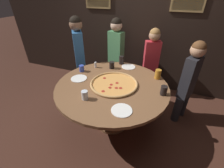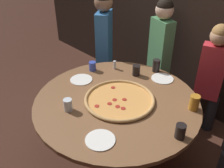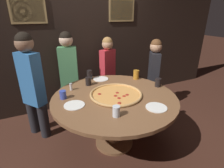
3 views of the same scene
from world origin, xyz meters
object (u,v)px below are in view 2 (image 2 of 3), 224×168
object	(u,v)px
giant_pizza	(120,99)
drink_cup_far_right	(68,105)
drink_cup_near_right	(194,103)
diner_centre_back	(211,74)
white_plate_far_back	(100,140)
drink_cup_beside_pizza	(156,66)
diner_side_left	(104,42)
dining_table	(117,111)
drink_cup_far_left	(136,70)
diner_far_right	(160,49)
drink_cup_by_shaker	(180,131)
condiment_shaker	(115,65)
drink_cup_front_edge	(92,66)
white_plate_beside_cup	(81,80)
white_plate_right_side	(162,78)

from	to	relation	value
giant_pizza	drink_cup_far_right	bearing A→B (deg)	-116.10
drink_cup_near_right	diner_centre_back	size ratio (longest dim) A/B	0.11
drink_cup_near_right	white_plate_far_back	xyz separation A→B (m)	(-0.28, -0.86, -0.07)
drink_cup_beside_pizza	diner_centre_back	xyz separation A→B (m)	(0.47, 0.37, -0.06)
white_plate_far_back	diner_side_left	size ratio (longest dim) A/B	0.16
giant_pizza	dining_table	bearing A→B (deg)	-156.92
drink_cup_far_left	white_plate_far_back	bearing A→B (deg)	-63.27
dining_table	white_plate_far_back	world-z (taller)	white_plate_far_back
drink_cup_near_right	diner_far_right	bearing A→B (deg)	142.43
drink_cup_near_right	diner_far_right	distance (m)	1.14
dining_table	white_plate_far_back	distance (m)	0.56
drink_cup_far_left	drink_cup_by_shaker	bearing A→B (deg)	-28.26
dining_table	drink_cup_by_shaker	xyz separation A→B (m)	(0.69, 0.01, 0.19)
giant_pizza	diner_far_right	bearing A→B (deg)	108.12
diner_far_right	condiment_shaker	bearing A→B (deg)	96.45
dining_table	drink_cup_far_right	xyz separation A→B (m)	(-0.19, -0.42, 0.19)
giant_pizza	drink_cup_front_edge	xyz separation A→B (m)	(-0.62, 0.19, 0.04)
white_plate_beside_cup	drink_cup_front_edge	bearing A→B (deg)	109.58
dining_table	white_plate_beside_cup	bearing A→B (deg)	-177.37
dining_table	condiment_shaker	distance (m)	0.64
diner_centre_back	drink_cup_near_right	bearing A→B (deg)	86.00
drink_cup_front_edge	giant_pizza	bearing A→B (deg)	-16.93
drink_cup_far_left	diner_side_left	xyz separation A→B (m)	(-0.74, 0.19, 0.05)
dining_table	drink_cup_far_left	xyz separation A→B (m)	(-0.18, 0.48, 0.19)
drink_cup_by_shaker	drink_cup_beside_pizza	size ratio (longest dim) A/B	0.85
white_plate_far_back	diner_centre_back	world-z (taller)	diner_centre_back
drink_cup_by_shaker	white_plate_far_back	distance (m)	0.62
drink_cup_by_shaker	drink_cup_beside_pizza	xyz separation A→B (m)	(-0.78, 0.70, 0.01)
drink_cup_front_edge	drink_cup_by_shaker	bearing A→B (deg)	-8.45
drink_cup_far_left	white_plate_right_side	size ratio (longest dim) A/B	0.50
dining_table	diner_side_left	bearing A→B (deg)	143.91
diner_centre_back	drink_cup_front_edge	bearing A→B (deg)	22.04
drink_cup_front_edge	diner_far_right	bearing A→B (deg)	73.20
drink_cup_beside_pizza	diner_far_right	size ratio (longest dim) A/B	0.10
dining_table	diner_far_right	world-z (taller)	diner_far_right
drink_cup_by_shaker	white_plate_far_back	bearing A→B (deg)	-130.21
drink_cup_front_edge	drink_cup_beside_pizza	size ratio (longest dim) A/B	0.73
drink_cup_front_edge	diner_side_left	distance (m)	0.58
giant_pizza	drink_cup_front_edge	distance (m)	0.65
white_plate_right_side	diner_far_right	distance (m)	0.62
giant_pizza	white_plate_beside_cup	size ratio (longest dim) A/B	2.82
drink_cup_beside_pizza	condiment_shaker	xyz separation A→B (m)	(-0.36, -0.30, -0.02)
drink_cup_by_shaker	white_plate_beside_cup	size ratio (longest dim) A/B	0.51
dining_table	diner_centre_back	size ratio (longest dim) A/B	1.19
drink_cup_by_shaker	condiment_shaker	bearing A→B (deg)	160.70
drink_cup_far_right	diner_side_left	xyz separation A→B (m)	(-0.74, 1.10, 0.05)
diner_far_right	giant_pizza	bearing A→B (deg)	124.84
drink_cup_near_right	white_plate_beside_cup	size ratio (longest dim) A/B	0.60
giant_pizza	condiment_shaker	xyz separation A→B (m)	(-0.48, 0.40, 0.04)
drink_cup_by_shaker	drink_cup_beside_pizza	world-z (taller)	drink_cup_beside_pizza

